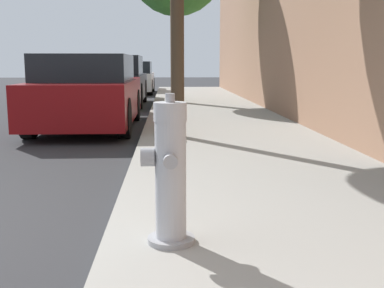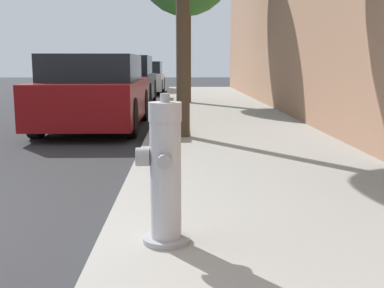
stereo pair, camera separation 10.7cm
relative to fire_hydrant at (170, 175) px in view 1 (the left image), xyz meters
The scene contains 5 objects.
sidewalk_slab 1.12m from the fire_hydrant, ahead, with size 2.88×40.00×0.13m.
fire_hydrant is the anchor object (origin of this frame).
parked_car_near 6.61m from the fire_hydrant, 103.52° to the left, with size 1.79×4.13×1.41m.
parked_car_mid 11.66m from the fire_hydrant, 97.99° to the left, with size 1.81×4.03×1.47m.
parked_car_far 17.42m from the fire_hydrant, 95.04° to the left, with size 1.82×3.87×1.32m.
Camera 1 is at (2.44, -3.00, 1.26)m, focal length 45.00 mm.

